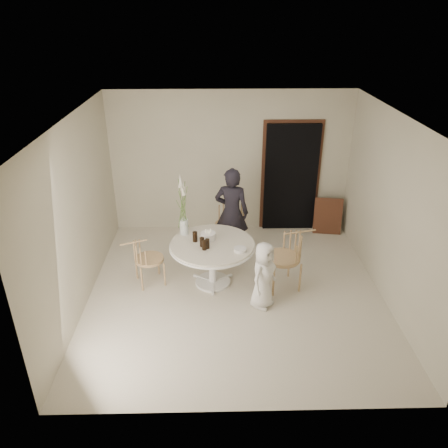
{
  "coord_description": "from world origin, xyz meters",
  "views": [
    {
      "loc": [
        -0.31,
        -5.62,
        4.0
      ],
      "look_at": [
        -0.17,
        0.3,
        1.03
      ],
      "focal_mm": 35.0,
      "sensor_mm": 36.0,
      "label": 1
    }
  ],
  "objects_px": {
    "chair_far": "(231,217)",
    "boy": "(263,275)",
    "girl": "(232,213)",
    "birthday_cake": "(208,236)",
    "chair_left": "(142,256)",
    "chair_right": "(291,251)",
    "flower_vase": "(183,210)",
    "table": "(212,250)"
  },
  "relations": [
    {
      "from": "table",
      "to": "chair_left",
      "type": "height_order",
      "value": "chair_left"
    },
    {
      "from": "table",
      "to": "chair_right",
      "type": "distance_m",
      "value": 1.22
    },
    {
      "from": "girl",
      "to": "birthday_cake",
      "type": "relative_size",
      "value": 6.91
    },
    {
      "from": "chair_left",
      "to": "birthday_cake",
      "type": "distance_m",
      "value": 1.08
    },
    {
      "from": "girl",
      "to": "chair_far",
      "type": "bearing_deg",
      "value": -79.98
    },
    {
      "from": "table",
      "to": "girl",
      "type": "xyz_separation_m",
      "value": [
        0.33,
        0.94,
        0.19
      ]
    },
    {
      "from": "chair_right",
      "to": "flower_vase",
      "type": "relative_size",
      "value": 0.94
    },
    {
      "from": "chair_left",
      "to": "chair_right",
      "type": "bearing_deg",
      "value": -113.66
    },
    {
      "from": "table",
      "to": "chair_far",
      "type": "relative_size",
      "value": 1.47
    },
    {
      "from": "boy",
      "to": "flower_vase",
      "type": "xyz_separation_m",
      "value": [
        -1.18,
        0.91,
        0.63
      ]
    },
    {
      "from": "chair_far",
      "to": "chair_left",
      "type": "xyz_separation_m",
      "value": [
        -1.44,
        -1.2,
        -0.07
      ]
    },
    {
      "from": "chair_far",
      "to": "boy",
      "type": "distance_m",
      "value": 1.85
    },
    {
      "from": "girl",
      "to": "table",
      "type": "bearing_deg",
      "value": 82.27
    },
    {
      "from": "boy",
      "to": "girl",
      "type": "bearing_deg",
      "value": 49.59
    },
    {
      "from": "flower_vase",
      "to": "girl",
      "type": "bearing_deg",
      "value": 38.45
    },
    {
      "from": "birthday_cake",
      "to": "chair_far",
      "type": "bearing_deg",
      "value": 69.28
    },
    {
      "from": "girl",
      "to": "boy",
      "type": "height_order",
      "value": "girl"
    },
    {
      "from": "chair_right",
      "to": "girl",
      "type": "relative_size",
      "value": 0.59
    },
    {
      "from": "birthday_cake",
      "to": "flower_vase",
      "type": "height_order",
      "value": "flower_vase"
    },
    {
      "from": "chair_left",
      "to": "boy",
      "type": "relative_size",
      "value": 0.76
    },
    {
      "from": "chair_right",
      "to": "girl",
      "type": "height_order",
      "value": "girl"
    },
    {
      "from": "birthday_cake",
      "to": "girl",
      "type": "bearing_deg",
      "value": 63.67
    },
    {
      "from": "chair_right",
      "to": "girl",
      "type": "xyz_separation_m",
      "value": [
        -0.88,
        1.01,
        0.19
      ]
    },
    {
      "from": "table",
      "to": "girl",
      "type": "distance_m",
      "value": 1.02
    },
    {
      "from": "flower_vase",
      "to": "table",
      "type": "bearing_deg",
      "value": -35.38
    },
    {
      "from": "boy",
      "to": "chair_far",
      "type": "bearing_deg",
      "value": 47.21
    },
    {
      "from": "chair_right",
      "to": "girl",
      "type": "bearing_deg",
      "value": -152.79
    },
    {
      "from": "chair_far",
      "to": "boy",
      "type": "height_order",
      "value": "boy"
    },
    {
      "from": "table",
      "to": "birthday_cake",
      "type": "relative_size",
      "value": 5.7
    },
    {
      "from": "boy",
      "to": "birthday_cake",
      "type": "height_order",
      "value": "boy"
    },
    {
      "from": "chair_far",
      "to": "chair_right",
      "type": "height_order",
      "value": "chair_right"
    },
    {
      "from": "birthday_cake",
      "to": "chair_right",
      "type": "bearing_deg",
      "value": -8.95
    },
    {
      "from": "chair_far",
      "to": "chair_right",
      "type": "relative_size",
      "value": 0.95
    },
    {
      "from": "birthday_cake",
      "to": "flower_vase",
      "type": "bearing_deg",
      "value": 154.28
    },
    {
      "from": "chair_right",
      "to": "girl",
      "type": "distance_m",
      "value": 1.35
    },
    {
      "from": "girl",
      "to": "boy",
      "type": "distance_m",
      "value": 1.61
    },
    {
      "from": "girl",
      "to": "birthday_cake",
      "type": "bearing_deg",
      "value": 75.5
    },
    {
      "from": "girl",
      "to": "flower_vase",
      "type": "distance_m",
      "value": 1.06
    },
    {
      "from": "table",
      "to": "flower_vase",
      "type": "distance_m",
      "value": 0.77
    },
    {
      "from": "chair_right",
      "to": "flower_vase",
      "type": "distance_m",
      "value": 1.79
    },
    {
      "from": "table",
      "to": "chair_right",
      "type": "height_order",
      "value": "chair_right"
    },
    {
      "from": "table",
      "to": "chair_right",
      "type": "xyz_separation_m",
      "value": [
        1.21,
        -0.07,
        -0.0
      ]
    }
  ]
}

